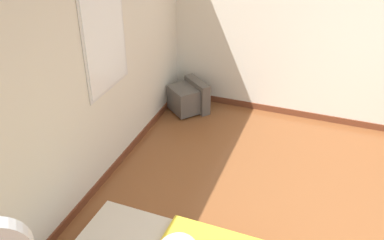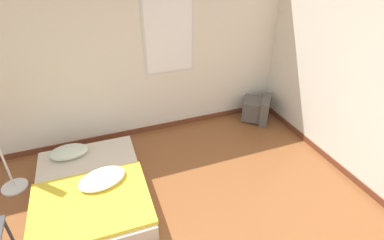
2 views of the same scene
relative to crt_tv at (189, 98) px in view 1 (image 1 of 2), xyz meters
The scene contains 2 objects.
wall_back 2.45m from the crt_tv, behind, with size 7.52×0.08×2.60m.
crt_tv is the anchor object (origin of this frame).
Camera 1 is at (-2.85, 0.71, 3.07)m, focal length 40.00 mm.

